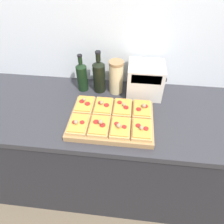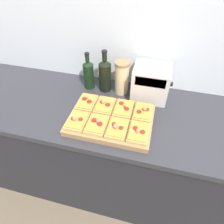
# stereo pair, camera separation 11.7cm
# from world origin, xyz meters

# --- Properties ---
(ground_plane) EXTENTS (12.00, 12.00, 0.00)m
(ground_plane) POSITION_xyz_m (0.00, 0.00, 0.00)
(ground_plane) COLOR brown
(wall_back) EXTENTS (6.00, 0.06, 2.50)m
(wall_back) POSITION_xyz_m (0.00, 0.67, 1.25)
(wall_back) COLOR silver
(wall_back) RESTS_ON ground_plane
(kitchen_counter) EXTENTS (2.63, 0.67, 0.93)m
(kitchen_counter) POSITION_xyz_m (0.00, 0.32, 0.47)
(kitchen_counter) COLOR #232328
(kitchen_counter) RESTS_ON ground_plane
(cutting_board) EXTENTS (0.49, 0.35, 0.04)m
(cutting_board) POSITION_xyz_m (-0.08, 0.21, 0.95)
(cutting_board) COLOR #A37A4C
(cutting_board) RESTS_ON kitchen_counter
(pizza_slice_back_left) EXTENTS (0.11, 0.15, 0.05)m
(pizza_slice_back_left) POSITION_xyz_m (-0.26, 0.29, 0.98)
(pizza_slice_back_left) COLOR tan
(pizza_slice_back_left) RESTS_ON cutting_board
(pizza_slice_back_midleft) EXTENTS (0.11, 0.15, 0.05)m
(pizza_slice_back_midleft) POSITION_xyz_m (-0.14, 0.29, 0.98)
(pizza_slice_back_midleft) COLOR tan
(pizza_slice_back_midleft) RESTS_ON cutting_board
(pizza_slice_back_midright) EXTENTS (0.11, 0.15, 0.05)m
(pizza_slice_back_midright) POSITION_xyz_m (-0.02, 0.29, 0.98)
(pizza_slice_back_midright) COLOR tan
(pizza_slice_back_midright) RESTS_ON cutting_board
(pizza_slice_back_right) EXTENTS (0.11, 0.15, 0.05)m
(pizza_slice_back_right) POSITION_xyz_m (0.10, 0.29, 0.98)
(pizza_slice_back_right) COLOR tan
(pizza_slice_back_right) RESTS_ON cutting_board
(pizza_slice_front_left) EXTENTS (0.11, 0.15, 0.05)m
(pizza_slice_front_left) POSITION_xyz_m (-0.26, 0.13, 0.98)
(pizza_slice_front_left) COLOR tan
(pizza_slice_front_left) RESTS_ON cutting_board
(pizza_slice_front_midleft) EXTENTS (0.11, 0.15, 0.05)m
(pizza_slice_front_midleft) POSITION_xyz_m (-0.14, 0.13, 0.98)
(pizza_slice_front_midleft) COLOR tan
(pizza_slice_front_midleft) RESTS_ON cutting_board
(pizza_slice_front_midright) EXTENTS (0.11, 0.15, 0.05)m
(pizza_slice_front_midright) POSITION_xyz_m (-0.02, 0.13, 0.98)
(pizza_slice_front_midright) COLOR tan
(pizza_slice_front_midright) RESTS_ON cutting_board
(pizza_slice_front_right) EXTENTS (0.11, 0.15, 0.05)m
(pizza_slice_front_right) POSITION_xyz_m (0.10, 0.13, 0.98)
(pizza_slice_front_right) COLOR tan
(pizza_slice_front_right) RESTS_ON cutting_board
(olive_oil_bottle) EXTENTS (0.07, 0.07, 0.26)m
(olive_oil_bottle) POSITION_xyz_m (-0.32, 0.52, 1.04)
(olive_oil_bottle) COLOR black
(olive_oil_bottle) RESTS_ON kitchen_counter
(wine_bottle) EXTENTS (0.08, 0.08, 0.29)m
(wine_bottle) POSITION_xyz_m (-0.20, 0.52, 1.05)
(wine_bottle) COLOR black
(wine_bottle) RESTS_ON kitchen_counter
(grain_jar_tall) EXTENTS (0.10, 0.10, 0.23)m
(grain_jar_tall) POSITION_xyz_m (-0.08, 0.52, 1.05)
(grain_jar_tall) COLOR beige
(grain_jar_tall) RESTS_ON kitchen_counter
(toaster_oven) EXTENTS (0.25, 0.20, 0.22)m
(toaster_oven) POSITION_xyz_m (0.11, 0.52, 1.04)
(toaster_oven) COLOR beige
(toaster_oven) RESTS_ON kitchen_counter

